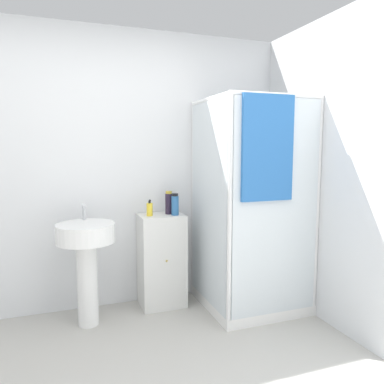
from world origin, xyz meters
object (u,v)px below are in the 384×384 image
sink (86,252)px  soap_dispenser (150,209)px  shampoo_bottle_tall_black (169,203)px  shampoo_bottle_blue (175,205)px

sink → soap_dispenser: size_ratio=6.69×
sink → shampoo_bottle_tall_black: size_ratio=4.66×
sink → shampoo_bottle_tall_black: (0.75, 0.19, 0.34)m
soap_dispenser → shampoo_bottle_tall_black: size_ratio=0.70×
shampoo_bottle_tall_black → shampoo_bottle_blue: size_ratio=1.07×
shampoo_bottle_blue → shampoo_bottle_tall_black: bearing=114.3°
sink → shampoo_bottle_blue: shampoo_bottle_blue is taller
soap_dispenser → shampoo_bottle_tall_black: (0.19, 0.04, 0.04)m
soap_dispenser → shampoo_bottle_blue: (0.22, -0.04, 0.04)m
soap_dispenser → shampoo_bottle_tall_black: 0.20m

